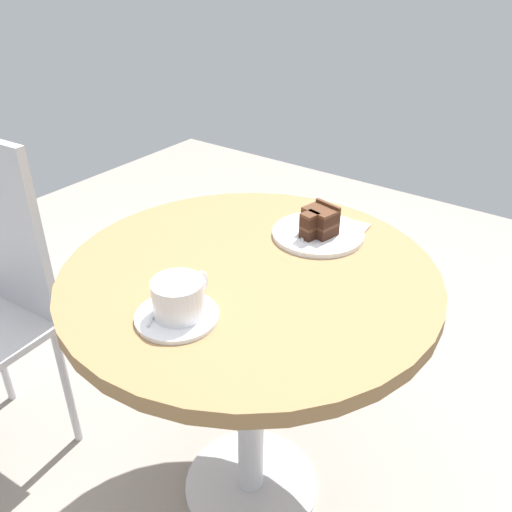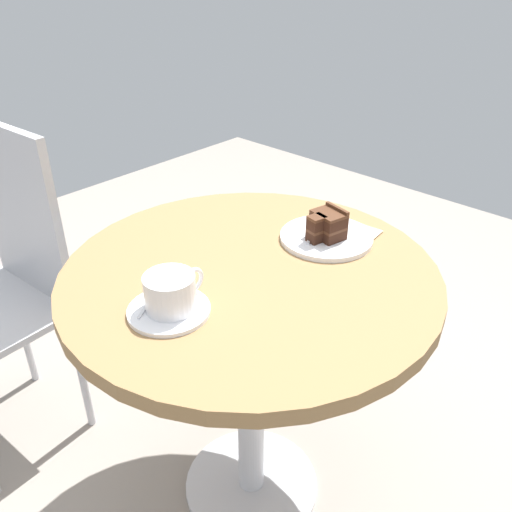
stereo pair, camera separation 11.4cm
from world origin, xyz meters
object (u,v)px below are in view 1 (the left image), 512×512
(teaspoon, at_px, (157,305))
(fork, at_px, (307,222))
(cake_slice, at_px, (319,222))
(coffee_cup, at_px, (179,297))
(napkin, at_px, (335,228))
(cake_plate, at_px, (318,234))
(saucer, at_px, (177,316))

(teaspoon, bearing_deg, fork, -37.17)
(cake_slice, bearing_deg, coffee_cup, 172.81)
(cake_slice, distance_m, napkin, 0.08)
(cake_plate, height_order, napkin, cake_plate)
(cake_slice, height_order, napkin, cake_slice)
(cake_plate, relative_size, fork, 1.51)
(fork, bearing_deg, cake_plate, -139.30)
(napkin, bearing_deg, teaspoon, 167.14)
(saucer, xyz_separation_m, cake_slice, (0.43, -0.05, 0.04))
(saucer, distance_m, teaspoon, 0.05)
(saucer, xyz_separation_m, napkin, (0.50, -0.06, -0.00))
(saucer, bearing_deg, coffee_cup, -11.82)
(fork, bearing_deg, cake_slice, -145.89)
(coffee_cup, height_order, cake_slice, cake_slice)
(coffee_cup, xyz_separation_m, cake_slice, (0.42, -0.05, -0.00))
(saucer, xyz_separation_m, cake_plate, (0.44, -0.05, 0.00))
(teaspoon, distance_m, cake_slice, 0.44)
(fork, bearing_deg, coffee_cup, 154.67)
(coffee_cup, distance_m, napkin, 0.50)
(coffee_cup, distance_m, fork, 0.45)
(coffee_cup, xyz_separation_m, cake_plate, (0.43, -0.05, -0.04))
(saucer, relative_size, teaspoon, 1.67)
(coffee_cup, height_order, cake_plate, coffee_cup)
(cake_slice, bearing_deg, napkin, -8.30)
(cake_slice, bearing_deg, cake_plate, 28.54)
(cake_slice, relative_size, napkin, 0.60)
(coffee_cup, relative_size, cake_plate, 0.61)
(cake_plate, height_order, fork, fork)
(teaspoon, height_order, cake_slice, cake_slice)
(teaspoon, relative_size, fork, 0.66)
(coffee_cup, relative_size, teaspoon, 1.39)
(saucer, bearing_deg, cake_slice, -7.27)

